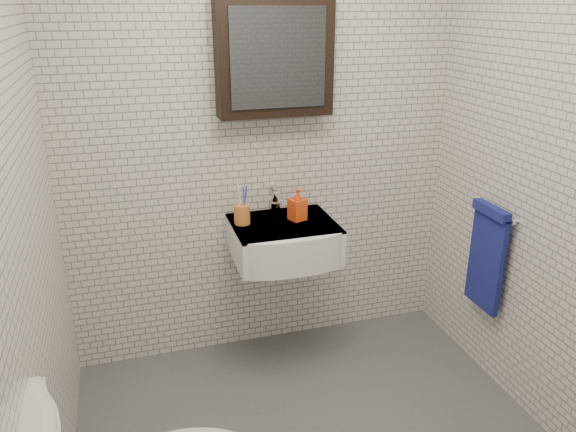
# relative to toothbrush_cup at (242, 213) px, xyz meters

# --- Properties ---
(room_shell) EXTENTS (2.22, 2.02, 2.51)m
(room_shell) POSITION_rel_toothbrush_cup_xyz_m (0.16, -0.83, 0.56)
(room_shell) COLOR silver
(room_shell) RESTS_ON ground
(washbasin) EXTENTS (0.55, 0.50, 0.20)m
(washbasin) POSITION_rel_toothbrush_cup_xyz_m (0.21, -0.09, -0.15)
(washbasin) COLOR white
(washbasin) RESTS_ON room_shell
(faucet) EXTENTS (0.06, 0.20, 0.15)m
(faucet) POSITION_rel_toothbrush_cup_xyz_m (0.21, 0.10, 0.01)
(faucet) COLOR silver
(faucet) RESTS_ON washbasin
(mirror_cabinet) EXTENTS (0.60, 0.15, 0.60)m
(mirror_cabinet) POSITION_rel_toothbrush_cup_xyz_m (0.21, 0.10, 0.79)
(mirror_cabinet) COLOR black
(mirror_cabinet) RESTS_ON room_shell
(towel_rail) EXTENTS (0.09, 0.30, 0.58)m
(towel_rail) POSITION_rel_toothbrush_cup_xyz_m (1.21, -0.48, -0.18)
(towel_rail) COLOR silver
(towel_rail) RESTS_ON room_shell
(toothbrush_cup) EXTENTS (0.11, 0.11, 0.24)m
(toothbrush_cup) POSITION_rel_toothbrush_cup_xyz_m (0.00, 0.00, 0.00)
(toothbrush_cup) COLOR #C67231
(toothbrush_cup) RESTS_ON washbasin
(soap_bottle) EXTENTS (0.10, 0.10, 0.18)m
(soap_bottle) POSITION_rel_toothbrush_cup_xyz_m (0.30, -0.03, 0.03)
(soap_bottle) COLOR orange
(soap_bottle) RESTS_ON washbasin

